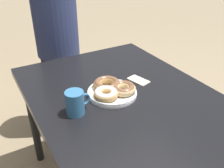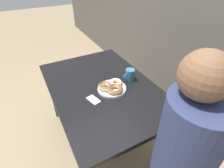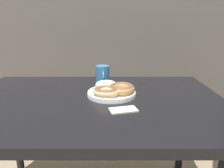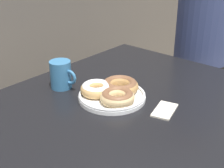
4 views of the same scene
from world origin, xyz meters
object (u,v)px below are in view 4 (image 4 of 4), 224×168
dining_table (106,130)px  napkin (165,110)px  donut_plate (112,92)px  person_figure (204,48)px  coffee_mug (61,74)px

dining_table → napkin: (0.14, -0.14, 0.07)m
donut_plate → napkin: size_ratio=2.01×
person_figure → dining_table: bearing=-175.9°
coffee_mug → person_figure: bearing=-13.6°
donut_plate → coffee_mug: (-0.06, 0.21, 0.03)m
dining_table → person_figure: size_ratio=0.93×
donut_plate → coffee_mug: coffee_mug is taller
dining_table → person_figure: 0.87m
coffee_mug → person_figure: (0.83, -0.20, -0.05)m
dining_table → coffee_mug: coffee_mug is taller
donut_plate → person_figure: bearing=0.9°
person_figure → donut_plate: bearing=-179.1°
donut_plate → coffee_mug: 0.22m
donut_plate → napkin: 0.20m
donut_plate → person_figure: size_ratio=0.19×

